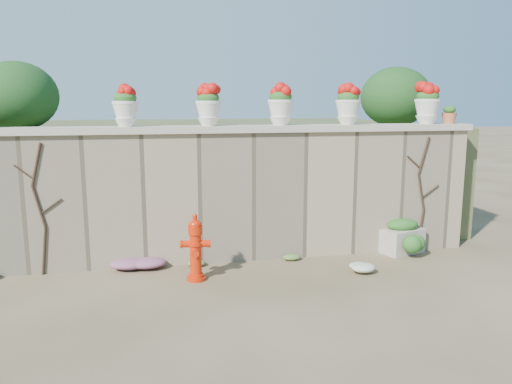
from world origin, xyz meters
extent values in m
plane|color=brown|center=(0.00, 0.00, 0.00)|extent=(80.00, 80.00, 0.00)
cube|color=gray|center=(0.00, 1.80, 1.00)|extent=(8.00, 0.40, 2.00)
cube|color=#B8AD9B|center=(0.00, 1.80, 2.05)|extent=(8.10, 0.52, 0.10)
cube|color=#384C23|center=(0.00, 5.00, 1.00)|extent=(9.00, 6.00, 2.00)
ellipsoid|color=#143814|center=(-3.20, 3.00, 2.55)|extent=(1.30, 1.30, 1.10)
ellipsoid|color=#143814|center=(3.40, 3.00, 2.55)|extent=(1.30, 1.30, 1.10)
cylinder|color=black|center=(-2.66, 1.58, 0.35)|extent=(0.12, 0.04, 0.70)
cylinder|color=black|center=(-2.69, 1.58, 1.00)|extent=(0.17, 0.04, 0.61)
cylinder|color=black|center=(-2.67, 1.58, 1.60)|extent=(0.18, 0.04, 0.61)
cylinder|color=black|center=(-2.52, 1.58, 1.00)|extent=(0.30, 0.02, 0.22)
cylinder|color=black|center=(-2.85, 1.58, 1.50)|extent=(0.25, 0.02, 0.21)
cylinder|color=black|center=(3.24, 1.58, 0.35)|extent=(0.12, 0.04, 0.70)
cylinder|color=black|center=(3.22, 1.58, 1.00)|extent=(0.17, 0.04, 0.61)
cylinder|color=black|center=(3.23, 1.58, 1.60)|extent=(0.18, 0.04, 0.61)
cylinder|color=black|center=(3.38, 1.58, 1.00)|extent=(0.30, 0.02, 0.22)
cylinder|color=black|center=(3.05, 1.58, 1.50)|extent=(0.25, 0.02, 0.21)
cylinder|color=red|center=(-0.55, 0.92, 0.02)|extent=(0.27, 0.27, 0.05)
cylinder|color=red|center=(-0.55, 0.92, 0.38)|extent=(0.16, 0.16, 0.59)
cylinder|color=red|center=(-0.55, 0.92, 0.52)|extent=(0.20, 0.20, 0.04)
cylinder|color=red|center=(-0.55, 0.92, 0.72)|extent=(0.20, 0.20, 0.11)
ellipsoid|color=red|center=(-0.55, 0.92, 0.82)|extent=(0.18, 0.18, 0.13)
cylinder|color=red|center=(-0.55, 0.92, 0.89)|extent=(0.07, 0.07, 0.10)
cylinder|color=red|center=(-0.68, 0.93, 0.52)|extent=(0.14, 0.11, 0.10)
cylinder|color=red|center=(-0.42, 0.90, 0.52)|extent=(0.14, 0.11, 0.10)
cylinder|color=red|center=(-0.56, 0.81, 0.43)|extent=(0.10, 0.10, 0.09)
cube|color=#B8AD9B|center=(2.90, 1.55, 0.20)|extent=(0.78, 0.61, 0.40)
ellipsoid|color=#1E5119|center=(2.90, 1.55, 0.47)|extent=(0.60, 0.48, 0.21)
ellipsoid|color=#1E5119|center=(2.92, 1.24, 0.26)|extent=(0.55, 0.50, 0.53)
ellipsoid|color=#B02398|center=(-1.35, 1.52, 0.11)|extent=(0.82, 0.55, 0.22)
ellipsoid|color=white|center=(1.83, 0.73, 0.10)|extent=(0.54, 0.43, 0.20)
ellipsoid|color=#1E5119|center=(-1.45, 1.80, 2.51)|extent=(0.33, 0.33, 0.20)
ellipsoid|color=red|center=(-1.45, 1.80, 2.59)|extent=(0.29, 0.29, 0.21)
ellipsoid|color=#1E5119|center=(-0.24, 1.80, 2.51)|extent=(0.33, 0.33, 0.20)
ellipsoid|color=red|center=(-0.24, 1.80, 2.60)|extent=(0.29, 0.29, 0.21)
ellipsoid|color=#1E5119|center=(0.87, 1.80, 2.53)|extent=(0.35, 0.35, 0.21)
ellipsoid|color=red|center=(0.87, 1.80, 2.62)|extent=(0.30, 0.30, 0.22)
ellipsoid|color=#1E5119|center=(1.98, 1.80, 2.53)|extent=(0.35, 0.35, 0.21)
ellipsoid|color=red|center=(1.98, 1.80, 2.62)|extent=(0.30, 0.30, 0.22)
ellipsoid|color=#1E5119|center=(3.36, 1.80, 2.55)|extent=(0.36, 0.36, 0.22)
ellipsoid|color=red|center=(3.36, 1.80, 2.64)|extent=(0.31, 0.31, 0.22)
ellipsoid|color=#1E5119|center=(3.77, 1.80, 2.32)|extent=(0.20, 0.20, 0.14)
camera|label=1|loc=(-1.07, -5.77, 2.45)|focal=35.00mm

